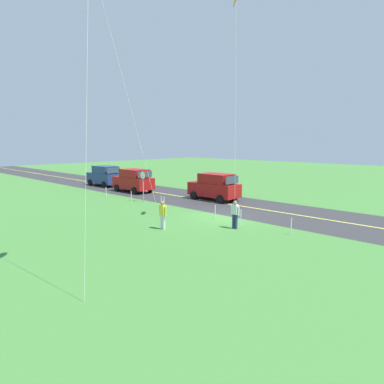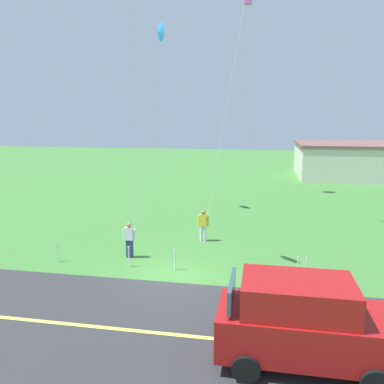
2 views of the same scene
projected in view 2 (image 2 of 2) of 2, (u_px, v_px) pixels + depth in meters
ground_plane at (173, 278)px, 15.19m from camera, size 120.00×120.00×0.10m
asphalt_road at (142, 332)px, 11.32m from camera, size 120.00×7.00×0.00m
road_centre_stripe at (142, 331)px, 11.32m from camera, size 120.00×0.16×0.00m
car_suv_foreground at (303, 322)px, 9.65m from camera, size 4.40×2.12×2.24m
person_adult_near at (203, 224)px, 19.41m from camera, size 0.58×0.22×1.60m
person_adult_companion at (129, 239)px, 17.11m from camera, size 0.58×0.22×1.60m
kite_yellow_high at (160, 33)px, 23.94m from camera, size 1.42×1.80×11.84m
fence_post_0 at (57, 252)px, 16.70m from camera, size 0.05×0.05×0.90m
fence_post_1 at (129, 256)px, 16.13m from camera, size 0.05×0.05×0.90m
fence_post_2 at (175, 259)px, 15.79m from camera, size 0.05×0.05×0.90m
fence_post_3 at (298, 268)px, 14.94m from camera, size 0.05×0.05×0.90m
fence_post_4 at (306, 268)px, 14.88m from camera, size 0.05×0.05×0.90m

